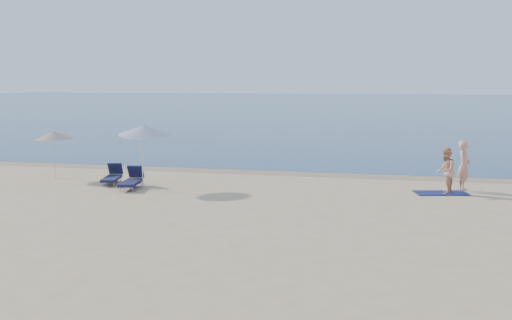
% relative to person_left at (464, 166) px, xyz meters
% --- Properties ---
extents(sea, '(240.00, 160.00, 0.01)m').
position_rel_person_left_xyz_m(sea, '(-4.36, 83.52, -0.95)').
color(sea, '#0C294D').
rests_on(sea, ground).
extents(wet_sand_strip, '(240.00, 1.60, 0.00)m').
position_rel_person_left_xyz_m(wet_sand_strip, '(-4.36, 2.92, -0.96)').
color(wet_sand_strip, '#847254').
rests_on(wet_sand_strip, ground).
extents(person_left, '(0.64, 0.80, 1.92)m').
position_rel_person_left_xyz_m(person_left, '(0.00, 0.00, 0.00)').
color(person_left, tan).
rests_on(person_left, ground).
extents(person_right, '(0.75, 0.90, 1.71)m').
position_rel_person_left_xyz_m(person_right, '(-0.70, -0.79, -0.10)').
color(person_right, tan).
rests_on(person_right, ground).
extents(beach_towel, '(2.10, 1.50, 0.03)m').
position_rel_person_left_xyz_m(beach_towel, '(-0.83, -0.76, -0.94)').
color(beach_towel, '#0E1548').
rests_on(beach_towel, ground).
extents(umbrella_near, '(2.58, 2.59, 2.59)m').
position_rel_person_left_xyz_m(umbrella_near, '(-11.98, -2.26, 1.31)').
color(umbrella_near, silver).
rests_on(umbrella_near, ground).
extents(umbrella_far, '(1.99, 2.00, 2.08)m').
position_rel_person_left_xyz_m(umbrella_far, '(-16.78, -0.75, 0.87)').
color(umbrella_far, silver).
rests_on(umbrella_far, ground).
extents(lounger_left, '(0.99, 1.85, 0.78)m').
position_rel_person_left_xyz_m(lounger_left, '(-13.71, -1.60, -0.67)').
color(lounger_left, '#151B3B').
rests_on(lounger_left, ground).
extents(lounger_right, '(0.94, 1.94, 0.82)m').
position_rel_person_left_xyz_m(lounger_right, '(-12.46, -2.45, -0.66)').
color(lounger_right, '#16173D').
rests_on(lounger_right, ground).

